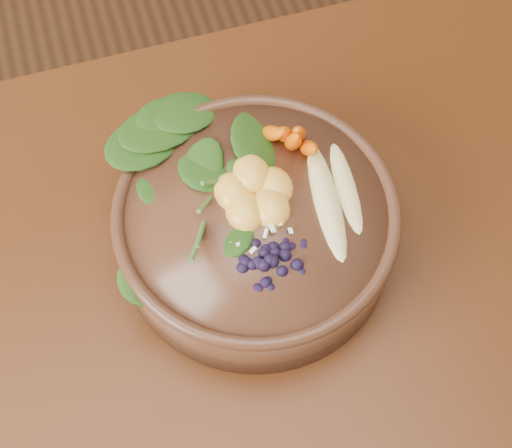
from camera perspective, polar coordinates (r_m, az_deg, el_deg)
The scene contains 7 objects.
stoneware_bowl at distance 0.72m, azimuth 0.00°, elevation -0.38°, with size 0.28×0.28×0.08m, color #4E2C1C.
kale_heap at distance 0.70m, azimuth -4.39°, elevation 5.47°, with size 0.18×0.16×0.04m, color #264F13, non-canonical shape.
carrot_cluster at distance 0.70m, azimuth 2.96°, elevation 8.57°, with size 0.06×0.06×0.08m, color #F26500, non-canonical shape.
banana_halves at distance 0.69m, azimuth 6.55°, elevation 2.96°, with size 0.07×0.16×0.03m.
mandarin_cluster at distance 0.68m, azimuth -0.10°, elevation 3.01°, with size 0.08×0.09×0.03m, color gold, non-canonical shape.
blueberry_pile at distance 0.65m, azimuth 1.18°, elevation -2.43°, with size 0.13×0.10×0.04m, color black, non-canonical shape.
coconut_flakes at distance 0.68m, azimuth 0.46°, elevation -0.12°, with size 0.09×0.07×0.01m, color white, non-canonical shape.
Camera 1 is at (0.08, -0.18, 1.43)m, focal length 50.00 mm.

